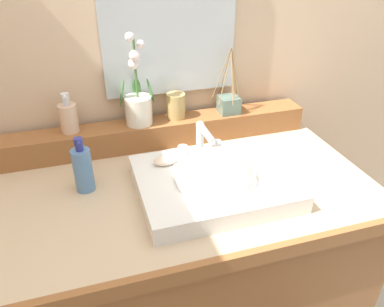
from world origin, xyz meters
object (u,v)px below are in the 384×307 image
Objects in this scene: potted_plant at (138,102)px; reed_diffuser at (229,103)px; soap_bar at (165,161)px; lotion_bottle at (83,169)px; sink_basin at (214,186)px; soap_dispenser at (68,117)px; tumbler_cup at (176,106)px.

reed_diffuser is at bearing -0.83° from potted_plant.
reed_diffuser is (0.33, -0.00, -0.05)m from potted_plant.
potted_plant reaches higher than soap_bar.
potted_plant is at bearing 46.39° from lotion_bottle.
potted_plant is (-0.03, 0.23, 0.10)m from soap_bar.
sink_basin is 2.55× the size of lotion_bottle.
reed_diffuser is (0.55, -0.01, -0.02)m from soap_dispenser.
lotion_bottle is (-0.53, -0.21, -0.05)m from reed_diffuser.
potted_plant reaches higher than soap_dispenser.
soap_bar is at bearing -82.09° from potted_plant.
soap_dispenser is 0.55× the size of reed_diffuser.
soap_dispenser is 0.55m from reed_diffuser.
soap_bar is at bearing -112.60° from tumbler_cup.
reed_diffuser is (0.17, 0.34, 0.10)m from sink_basin.
tumbler_cup is (0.36, 0.00, -0.01)m from soap_dispenser.
reed_diffuser reaches higher than sink_basin.
tumbler_cup is (0.10, 0.24, 0.07)m from soap_bar.
potted_plant is at bearing 113.86° from sink_basin.
potted_plant reaches higher than lotion_bottle.
soap_dispenser is (-0.26, 0.24, 0.07)m from soap_bar.
soap_dispenser is 0.78× the size of lotion_bottle.
reed_diffuser is (0.19, -0.01, -0.01)m from tumbler_cup.
sink_basin is 6.17× the size of soap_bar.
soap_dispenser reaches higher than soap_bar.
lotion_bottle is at bearing -146.42° from tumbler_cup.
soap_bar is 0.27m from tumbler_cup.
lotion_bottle reaches higher than sink_basin.
soap_bar is 0.53× the size of soap_dispenser.
lotion_bottle is (0.02, -0.22, -0.07)m from soap_dispenser.
sink_basin is 4.91× the size of tumbler_cup.
tumbler_cup is 0.41m from lotion_bottle.
reed_diffuser reaches higher than soap_bar.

